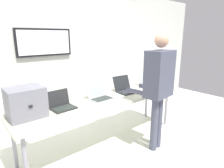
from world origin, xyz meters
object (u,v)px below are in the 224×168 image
object	(u,v)px
workbench	(105,102)
laptop_station_2	(126,88)
laptop_station_3	(149,83)
coffee_mug	(151,90)
laptop_station_1	(99,95)
equipment_box	(26,102)
person	(158,82)
laptop_station_0	(62,104)

from	to	relation	value
workbench	laptop_station_2	xyz separation A→B (m)	(0.53, 0.09, 0.11)
laptop_station_3	coffee_mug	distance (m)	0.48
laptop_station_2	coffee_mug	size ratio (longest dim) A/B	4.31
laptop_station_1	laptop_station_2	size ratio (longest dim) A/B	0.92
workbench	equipment_box	distance (m)	1.17
equipment_box	laptop_station_2	distance (m)	1.68
coffee_mug	laptop_station_3	bearing A→B (deg)	43.06
laptop_station_3	person	world-z (taller)	person
laptop_station_3	coffee_mug	size ratio (longest dim) A/B	4.56
laptop_station_0	person	world-z (taller)	person
laptop_station_2	equipment_box	bearing A→B (deg)	-179.93
workbench	laptop_station_1	bearing A→B (deg)	130.80
equipment_box	person	distance (m)	1.80
person	coffee_mug	xyz separation A→B (m)	(0.32, 0.37, -0.27)
workbench	equipment_box	world-z (taller)	equipment_box
laptop_station_0	person	xyz separation A→B (m)	(1.19, -0.70, 0.26)
workbench	laptop_station_2	distance (m)	0.55
laptop_station_0	laptop_station_1	xyz separation A→B (m)	(0.63, -0.01, 0.00)
laptop_station_1	person	distance (m)	0.92
laptop_station_2	person	xyz separation A→B (m)	(-0.03, -0.71, 0.25)
workbench	laptop_station_2	world-z (taller)	laptop_station_2
equipment_box	laptop_station_1	world-z (taller)	equipment_box
workbench	laptop_station_0	bearing A→B (deg)	173.48
equipment_box	person	bearing A→B (deg)	-23.38
laptop_station_2	person	size ratio (longest dim) A/B	0.21
laptop_station_1	person	world-z (taller)	person
workbench	laptop_station_2	bearing A→B (deg)	9.82
laptop_station_2	coffee_mug	distance (m)	0.45
laptop_station_1	workbench	bearing A→B (deg)	-49.20
laptop_station_3	laptop_station_0	bearing A→B (deg)	-179.97
laptop_station_1	laptop_station_3	distance (m)	1.23
workbench	laptop_station_1	distance (m)	0.14
equipment_box	workbench	bearing A→B (deg)	-4.45
laptop_station_3	laptop_station_1	bearing A→B (deg)	-179.52
laptop_station_2	workbench	bearing A→B (deg)	-170.18
laptop_station_0	laptop_station_2	size ratio (longest dim) A/B	0.88
laptop_station_2	laptop_station_3	size ratio (longest dim) A/B	0.95
workbench	laptop_station_3	world-z (taller)	laptop_station_3
workbench	laptop_station_3	bearing A→B (deg)	3.93
workbench	person	distance (m)	0.88
laptop_station_3	equipment_box	bearing A→B (deg)	179.78
equipment_box	person	world-z (taller)	person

